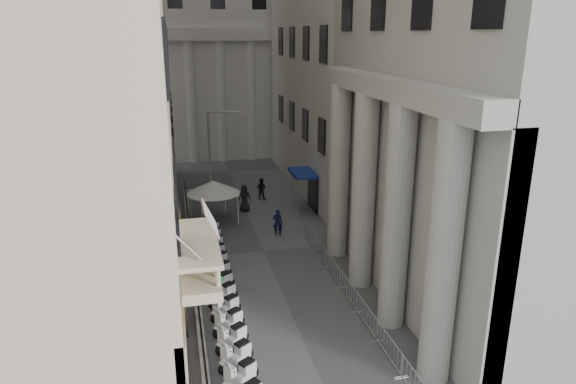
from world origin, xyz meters
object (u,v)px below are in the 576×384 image
info_kiosk (199,276)px  pedestrian_a (278,222)px  security_tent (219,188)px  street_lamp (214,158)px  pedestrian_b (261,189)px

info_kiosk → pedestrian_a: pedestrian_a is taller
security_tent → pedestrian_a: (3.46, -3.22, -1.62)m
security_tent → pedestrian_a: bearing=-42.9°
street_lamp → pedestrian_b: size_ratio=4.51×
pedestrian_b → street_lamp: bearing=77.2°
security_tent → info_kiosk: size_ratio=2.10×
pedestrian_b → info_kiosk: bearing=97.9°
street_lamp → info_kiosk: 10.97m
pedestrian_b → security_tent: bearing=80.2°
street_lamp → pedestrian_a: bearing=-23.2°
street_lamp → pedestrian_a: 6.28m
pedestrian_a → pedestrian_b: bearing=-79.5°
pedestrian_a → pedestrian_b: size_ratio=1.02×
security_tent → info_kiosk: 10.28m
security_tent → street_lamp: size_ratio=0.47×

